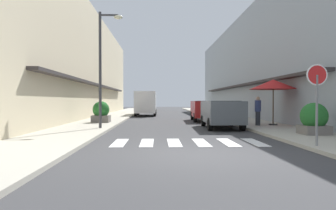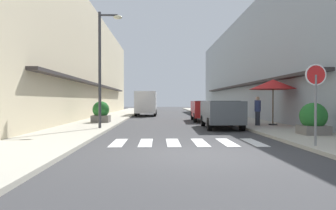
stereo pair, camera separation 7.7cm
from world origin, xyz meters
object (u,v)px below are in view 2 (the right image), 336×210
pedestrian_walking_near (258,110)px  delivery_van (146,101)px  street_lamp (103,58)px  parked_car_near (221,111)px  planter_corner (313,119)px  cafe_umbrella (273,85)px  planter_midblock (101,112)px  parked_car_mid (205,108)px  round_street_sign (316,83)px

pedestrian_walking_near → delivery_van: bearing=108.4°
street_lamp → pedestrian_walking_near: 8.70m
parked_car_near → planter_corner: (2.89, -4.25, -0.20)m
street_lamp → cafe_umbrella: street_lamp is taller
planter_midblock → pedestrian_walking_near: bearing=-17.5°
parked_car_mid → pedestrian_walking_near: bearing=-69.5°
cafe_umbrella → delivery_van: bearing=118.6°
planter_corner → parked_car_near: bearing=124.2°
street_lamp → cafe_umbrella: 9.36m
round_street_sign → street_lamp: 10.00m
street_lamp → planter_midblock: street_lamp is taller
delivery_van → cafe_umbrella: 15.93m
parked_car_near → round_street_sign: size_ratio=1.79×
delivery_van → pedestrian_walking_near: 15.74m
cafe_umbrella → planter_midblock: bearing=165.6°
parked_car_near → delivery_van: 15.38m
parked_car_near → parked_car_mid: (0.00, 6.04, 0.00)m
parked_car_mid → round_street_sign: 13.62m
delivery_van → street_lamp: (-1.52, -15.66, 2.19)m
street_lamp → cafe_umbrella: size_ratio=2.19×
round_street_sign → cafe_umbrella: (1.67, 8.18, 0.38)m
planter_corner → planter_midblock: (-9.86, 7.53, 0.01)m
planter_midblock → cafe_umbrella: bearing=-14.4°
street_lamp → parked_car_mid: bearing=49.2°
parked_car_mid → cafe_umbrella: bearing=-60.2°
cafe_umbrella → planter_midblock: 10.47m
street_lamp → delivery_van: bearing=84.5°
street_lamp → planter_midblock: (-0.89, 4.26, -2.86)m
cafe_umbrella → pedestrian_walking_near: cafe_umbrella is taller
delivery_van → street_lamp: 15.89m
parked_car_near → street_lamp: 6.71m
parked_car_near → delivery_van: size_ratio=0.81×
pedestrian_walking_near → street_lamp: bearing=-176.8°
parked_car_mid → parked_car_near: bearing=-90.0°
parked_car_mid → cafe_umbrella: size_ratio=1.73×
parked_car_near → round_street_sign: 7.66m
round_street_sign → parked_car_mid: bearing=95.8°
delivery_van → planter_corner: (7.45, -18.93, -0.68)m
round_street_sign → pedestrian_walking_near: size_ratio=1.55×
delivery_van → pedestrian_walking_near: size_ratio=3.43×
round_street_sign → pedestrian_walking_near: round_street_sign is taller
round_street_sign → street_lamp: street_lamp is taller
parked_car_mid → pedestrian_walking_near: pedestrian_walking_near is taller
parked_car_near → cafe_umbrella: size_ratio=1.67×
parked_car_near → planter_corner: 5.15m
planter_midblock → pedestrian_walking_near: 9.50m
parked_car_mid → planter_corner: (2.89, -10.29, -0.20)m
parked_car_near → planter_midblock: parked_car_near is taller
round_street_sign → planter_corner: 3.77m
pedestrian_walking_near → round_street_sign: bearing=-101.8°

